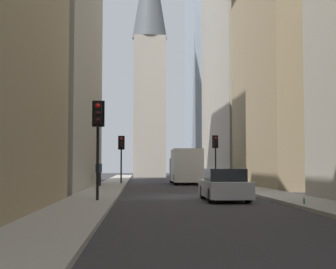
{
  "coord_description": "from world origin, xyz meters",
  "views": [
    {
      "loc": [
        -24.81,
        2.35,
        1.61
      ],
      "look_at": [
        14.48,
        0.11,
        4.01
      ],
      "focal_mm": 52.61,
      "sensor_mm": 36.0,
      "label": 1
    }
  ],
  "objects_px": {
    "traffic_light_foreground": "(98,126)",
    "discarded_bottle": "(304,201)",
    "pedestrian": "(99,172)",
    "traffic_light_far_junction": "(121,148)",
    "sedan_silver": "(224,186)",
    "delivery_truck": "(185,166)",
    "traffic_light_midblock": "(215,148)"
  },
  "relations": [
    {
      "from": "delivery_truck",
      "to": "traffic_light_far_junction",
      "type": "xyz_separation_m",
      "value": [
        -1.41,
        5.23,
        1.43
      ]
    },
    {
      "from": "delivery_truck",
      "to": "pedestrian",
      "type": "height_order",
      "value": "delivery_truck"
    },
    {
      "from": "discarded_bottle",
      "to": "traffic_light_far_junction",
      "type": "bearing_deg",
      "value": 19.99
    },
    {
      "from": "delivery_truck",
      "to": "traffic_light_foreground",
      "type": "height_order",
      "value": "traffic_light_foreground"
    },
    {
      "from": "traffic_light_foreground",
      "to": "discarded_bottle",
      "type": "bearing_deg",
      "value": -106.78
    },
    {
      "from": "pedestrian",
      "to": "sedan_silver",
      "type": "bearing_deg",
      "value": -152.05
    },
    {
      "from": "pedestrian",
      "to": "traffic_light_foreground",
      "type": "bearing_deg",
      "value": -175.43
    },
    {
      "from": "sedan_silver",
      "to": "pedestrian",
      "type": "bearing_deg",
      "value": 27.95
    },
    {
      "from": "traffic_light_foreground",
      "to": "sedan_silver",
      "type": "bearing_deg",
      "value": -77.17
    },
    {
      "from": "traffic_light_midblock",
      "to": "discarded_bottle",
      "type": "bearing_deg",
      "value": 179.06
    },
    {
      "from": "traffic_light_far_junction",
      "to": "traffic_light_foreground",
      "type": "bearing_deg",
      "value": 179.17
    },
    {
      "from": "delivery_truck",
      "to": "pedestrian",
      "type": "relative_size",
      "value": 3.65
    },
    {
      "from": "traffic_light_foreground",
      "to": "discarded_bottle",
      "type": "relative_size",
      "value": 15.35
    },
    {
      "from": "delivery_truck",
      "to": "discarded_bottle",
      "type": "bearing_deg",
      "value": -173.93
    },
    {
      "from": "traffic_light_far_junction",
      "to": "discarded_bottle",
      "type": "distance_m",
      "value": 22.39
    },
    {
      "from": "sedan_silver",
      "to": "traffic_light_far_junction",
      "type": "height_order",
      "value": "traffic_light_far_junction"
    },
    {
      "from": "traffic_light_far_junction",
      "to": "delivery_truck",
      "type": "bearing_deg",
      "value": -74.89
    },
    {
      "from": "traffic_light_midblock",
      "to": "pedestrian",
      "type": "height_order",
      "value": "traffic_light_midblock"
    },
    {
      "from": "sedan_silver",
      "to": "traffic_light_midblock",
      "type": "bearing_deg",
      "value": -7.73
    },
    {
      "from": "pedestrian",
      "to": "discarded_bottle",
      "type": "distance_m",
      "value": 18.39
    },
    {
      "from": "traffic_light_midblock",
      "to": "traffic_light_far_junction",
      "type": "height_order",
      "value": "traffic_light_midblock"
    },
    {
      "from": "delivery_truck",
      "to": "traffic_light_foreground",
      "type": "xyz_separation_m",
      "value": [
        -19.93,
        5.5,
        1.73
      ]
    },
    {
      "from": "delivery_truck",
      "to": "discarded_bottle",
      "type": "xyz_separation_m",
      "value": [
        -22.3,
        -2.37,
        -1.21
      ]
    },
    {
      "from": "traffic_light_foreground",
      "to": "discarded_bottle",
      "type": "xyz_separation_m",
      "value": [
        -2.37,
        -7.87,
        -2.94
      ]
    },
    {
      "from": "sedan_silver",
      "to": "traffic_light_far_junction",
      "type": "distance_m",
      "value": 18.18
    },
    {
      "from": "delivery_truck",
      "to": "discarded_bottle",
      "type": "relative_size",
      "value": 23.93
    },
    {
      "from": "traffic_light_midblock",
      "to": "traffic_light_far_junction",
      "type": "xyz_separation_m",
      "value": [
        -3.1,
        7.99,
        -0.18
      ]
    },
    {
      "from": "traffic_light_midblock",
      "to": "traffic_light_foreground",
      "type": "bearing_deg",
      "value": 159.09
    },
    {
      "from": "delivery_truck",
      "to": "pedestrian",
      "type": "distance_m",
      "value": 9.1
    },
    {
      "from": "traffic_light_far_junction",
      "to": "pedestrian",
      "type": "bearing_deg",
      "value": 164.31
    },
    {
      "from": "sedan_silver",
      "to": "traffic_light_far_junction",
      "type": "xyz_separation_m",
      "value": [
        17.27,
        5.23,
        2.23
      ]
    },
    {
      "from": "delivery_truck",
      "to": "traffic_light_midblock",
      "type": "distance_m",
      "value": 3.62
    }
  ]
}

